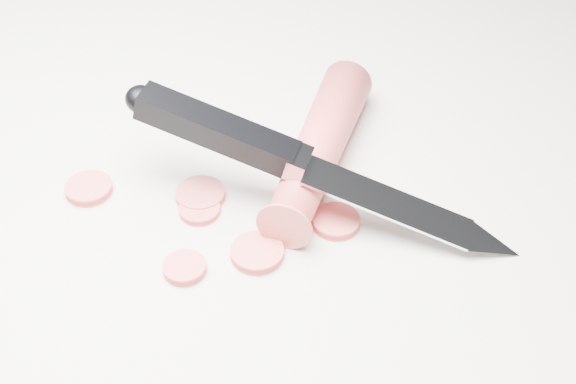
{
  "coord_description": "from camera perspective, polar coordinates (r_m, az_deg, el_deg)",
  "views": [
    {
      "loc": [
        0.1,
        -0.44,
        0.41
      ],
      "look_at": [
        0.06,
        -0.02,
        0.02
      ],
      "focal_mm": 50.0,
      "sensor_mm": 36.0,
      "label": 1
    }
  ],
  "objects": [
    {
      "name": "carrot_slice_1",
      "position": [
        0.62,
        -13.98,
        0.25
      ],
      "size": [
        0.04,
        0.04,
        0.01
      ],
      "primitive_type": "cylinder",
      "color": "#DE544E",
      "rests_on": "ground"
    },
    {
      "name": "ground",
      "position": [
        0.61,
        -5.58,
        0.62
      ],
      "size": [
        2.4,
        2.4,
        0.0
      ],
      "primitive_type": "plane",
      "color": "silver",
      "rests_on": "ground"
    },
    {
      "name": "carrot",
      "position": [
        0.61,
        2.26,
        3.25
      ],
      "size": [
        0.07,
        0.18,
        0.04
      ],
      "primitive_type": "cylinder",
      "rotation": [
        1.57,
        0.0,
        -0.22
      ],
      "color": "#D63E3F",
      "rests_on": "ground"
    },
    {
      "name": "carrot_slice_0",
      "position": [
        0.55,
        -7.37,
        -5.37
      ],
      "size": [
        0.03,
        0.03,
        0.01
      ],
      "primitive_type": "cylinder",
      "color": "#DE544E",
      "rests_on": "ground"
    },
    {
      "name": "carrot_slice_4",
      "position": [
        0.59,
        -6.31,
        -1.26
      ],
      "size": [
        0.03,
        0.03,
        0.01
      ],
      "primitive_type": "cylinder",
      "color": "#DE544E",
      "rests_on": "ground"
    },
    {
      "name": "carrot_slice_3",
      "position": [
        0.58,
        3.43,
        -2.1
      ],
      "size": [
        0.03,
        0.03,
        0.01
      ],
      "primitive_type": "cylinder",
      "color": "#DE544E",
      "rests_on": "ground"
    },
    {
      "name": "carrot_slice_2",
      "position": [
        0.6,
        -6.26,
        -0.18
      ],
      "size": [
        0.04,
        0.04,
        0.01
      ],
      "primitive_type": "cylinder",
      "color": "#DE544E",
      "rests_on": "ground"
    },
    {
      "name": "kitchen_knife",
      "position": [
        0.56,
        2.36,
        1.77
      ],
      "size": [
        0.29,
        0.09,
        0.08
      ],
      "primitive_type": null,
      "color": "silver",
      "rests_on": "ground"
    },
    {
      "name": "carrot_slice_5",
      "position": [
        0.56,
        -2.21,
        -4.33
      ],
      "size": [
        0.04,
        0.04,
        0.01
      ],
      "primitive_type": "cylinder",
      "color": "#DE544E",
      "rests_on": "ground"
    }
  ]
}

